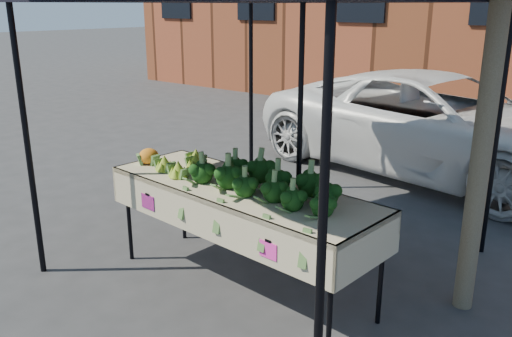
% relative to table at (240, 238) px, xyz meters
% --- Properties ---
extents(ground, '(90.00, 90.00, 0.00)m').
position_rel_table_xyz_m(ground, '(0.09, 0.00, -0.45)').
color(ground, '#2F2F32').
extents(table, '(2.44, 0.94, 0.90)m').
position_rel_table_xyz_m(table, '(0.00, 0.00, 0.00)').
color(table, '#BFB191').
rests_on(table, ground).
extents(canopy, '(3.16, 3.16, 2.74)m').
position_rel_table_xyz_m(canopy, '(-0.11, 0.54, 0.92)').
color(canopy, black).
rests_on(canopy, ground).
extents(broccoli_heap, '(1.35, 0.55, 0.24)m').
position_rel_table_xyz_m(broccoli_heap, '(0.28, 0.03, 0.57)').
color(broccoli_heap, black).
rests_on(broccoli_heap, table).
extents(romanesco_cluster, '(0.41, 0.55, 0.18)m').
position_rel_table_xyz_m(romanesco_cluster, '(-0.66, 0.04, 0.54)').
color(romanesco_cluster, '#ACC137').
rests_on(romanesco_cluster, table).
extents(cauliflower_pair, '(0.18, 0.18, 0.17)m').
position_rel_table_xyz_m(cauliflower_pair, '(-1.05, -0.05, 0.53)').
color(cauliflower_pair, orange).
rests_on(cauliflower_pair, table).
extents(street_tree, '(2.13, 2.13, 4.20)m').
position_rel_table_xyz_m(street_tree, '(1.54, 0.90, 1.65)').
color(street_tree, '#1E4C14').
rests_on(street_tree, ground).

